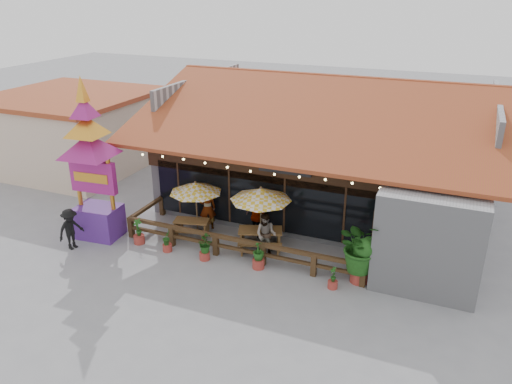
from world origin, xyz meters
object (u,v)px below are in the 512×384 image
at_px(umbrella_right, 261,194).
at_px(tropical_plant, 362,247).
at_px(thai_sign_tower, 90,149).
at_px(pedestrian, 71,229).
at_px(picnic_table_left, 192,225).
at_px(picnic_table_right, 260,236).
at_px(umbrella_left, 196,188).

bearing_deg(umbrella_right, tropical_plant, -14.35).
bearing_deg(thai_sign_tower, pedestrian, -102.55).
relative_size(picnic_table_left, pedestrian, 0.99).
bearing_deg(thai_sign_tower, picnic_table_left, 23.32).
relative_size(thai_sign_tower, tropical_plant, 2.98).
distance_m(thai_sign_tower, tropical_plant, 11.21).
relative_size(umbrella_right, pedestrian, 1.78).
distance_m(picnic_table_left, picnic_table_right, 3.13).
bearing_deg(thai_sign_tower, tropical_plant, 3.50).
distance_m(umbrella_left, tropical_plant, 7.38).
relative_size(picnic_table_left, tropical_plant, 0.70).
bearing_deg(picnic_table_left, umbrella_left, 74.54).
height_order(umbrella_left, picnic_table_left, umbrella_left).
bearing_deg(thai_sign_tower, picnic_table_right, 13.36).
relative_size(umbrella_left, picnic_table_left, 1.38).
bearing_deg(umbrella_left, tropical_plant, -9.40).
xyz_separation_m(picnic_table_left, pedestrian, (-3.87, -2.88, 0.39)).
relative_size(umbrella_left, thai_sign_tower, 0.33).
xyz_separation_m(picnic_table_left, tropical_plant, (7.34, -0.87, 0.92)).
bearing_deg(umbrella_left, picnic_table_right, -5.20).
distance_m(picnic_table_right, tropical_plant, 4.40).
relative_size(umbrella_right, tropical_plant, 1.26).
bearing_deg(pedestrian, picnic_table_right, -55.49).
xyz_separation_m(umbrella_right, pedestrian, (-6.95, -3.10, -1.43)).
xyz_separation_m(umbrella_right, thai_sign_tower, (-6.65, -1.76, 1.55)).
xyz_separation_m(picnic_table_left, thai_sign_tower, (-3.58, -1.54, 3.37)).
distance_m(umbrella_right, pedestrian, 7.74).
bearing_deg(tropical_plant, umbrella_right, 165.65).
distance_m(picnic_table_left, tropical_plant, 7.45).
distance_m(umbrella_left, pedestrian, 5.24).
height_order(umbrella_left, pedestrian, umbrella_left).
xyz_separation_m(umbrella_right, picnic_table_right, (0.05, -0.17, -1.73)).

